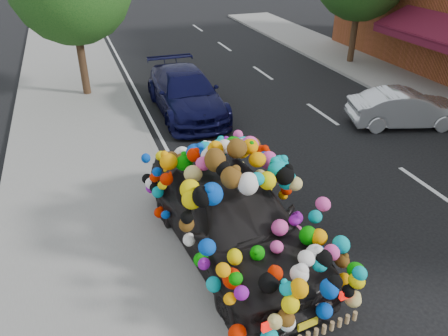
# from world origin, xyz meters

# --- Properties ---
(ground) EXTENTS (100.00, 100.00, 0.00)m
(ground) POSITION_xyz_m (0.00, 0.00, 0.00)
(ground) COLOR black
(ground) RESTS_ON ground
(sidewalk) EXTENTS (4.00, 60.00, 0.12)m
(sidewalk) POSITION_xyz_m (-4.30, 0.00, 0.06)
(sidewalk) COLOR gray
(sidewalk) RESTS_ON ground
(kerb) EXTENTS (0.15, 60.00, 0.13)m
(kerb) POSITION_xyz_m (-2.35, 0.00, 0.07)
(kerb) COLOR gray
(kerb) RESTS_ON ground
(lane_markings) EXTENTS (6.00, 50.00, 0.01)m
(lane_markings) POSITION_xyz_m (3.60, 0.00, 0.01)
(lane_markings) COLOR silver
(lane_markings) RESTS_ON ground
(plush_art_car) EXTENTS (2.92, 5.38, 2.33)m
(plush_art_car) POSITION_xyz_m (-1.79, -0.65, 1.21)
(plush_art_car) COLOR black
(plush_art_car) RESTS_ON ground
(navy_sedan) EXTENTS (2.05, 4.94, 1.43)m
(navy_sedan) POSITION_xyz_m (-0.72, 6.68, 0.71)
(navy_sedan) COLOR black
(navy_sedan) RESTS_ON ground
(silver_hatchback) EXTENTS (3.74, 2.20, 1.16)m
(silver_hatchback) POSITION_xyz_m (5.53, 3.30, 0.58)
(silver_hatchback) COLOR silver
(silver_hatchback) RESTS_ON ground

